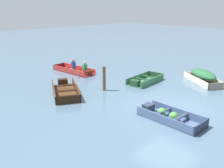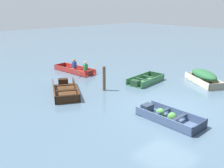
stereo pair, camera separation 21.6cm
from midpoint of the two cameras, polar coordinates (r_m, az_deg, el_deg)
ground_plane at (r=11.58m, az=13.44°, el=-5.56°), size 80.00×80.00×0.00m
dinghy_slate_blue_foreground at (r=10.46m, az=12.96°, el=-7.22°), size 1.16×2.68×0.41m
skiff_green_near_moored at (r=15.05m, az=7.82°, el=0.76°), size 2.59×1.40×0.37m
skiff_dark_varnish_mid_moored at (r=13.52m, az=-10.26°, el=-1.30°), size 2.48×3.31×0.40m
skiff_cream_far_moored at (r=15.70m, az=20.55°, el=1.74°), size 2.14×2.79×0.81m
rowboat_red_with_crew at (r=17.37m, az=-7.77°, el=3.24°), size 2.24×3.36×0.92m
mooring_post at (r=13.45m, az=-1.36°, el=1.25°), size 0.16×0.16×1.34m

